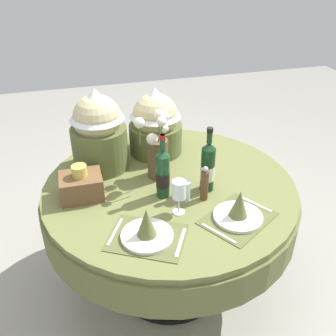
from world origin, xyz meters
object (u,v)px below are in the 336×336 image
Objects in this scene: wine_bottle_left at (208,167)px; wine_glass_left at (179,190)px; flower_vase at (157,149)px; gift_tub_back_centre at (155,120)px; place_setting_left at (147,230)px; tumbler_near_left at (185,190)px; woven_basket_side_left at (81,185)px; wine_bottle_right at (163,173)px; pepper_mill at (205,184)px; dining_table at (170,203)px; place_setting_right at (239,211)px; gift_tub_back_left at (98,127)px.

wine_glass_left is at bearing -142.62° from wine_bottle_left.
flower_vase reaches higher than wine_glass_left.
place_setting_left is at bearing -106.60° from gift_tub_back_centre.
woven_basket_side_left reaches higher than tumbler_near_left.
woven_basket_side_left is (-0.49, -0.38, -0.15)m from gift_tub_back_centre.
wine_bottle_right is 0.43m from woven_basket_side_left.
pepper_mill is 0.60m from gift_tub_back_centre.
dining_table is 0.25m from tumbler_near_left.
place_setting_left is (-0.22, -0.40, 0.19)m from dining_table.
gift_tub_back_centre is at bearing 37.70° from woven_basket_side_left.
place_setting_left is 0.54m from flower_vase.
place_setting_left is at bearing -177.82° from place_setting_right.
flower_vase is 0.36m from gift_tub_back_left.
dining_table is 2.94× the size of gift_tub_back_left.
gift_tub_back_centre is at bearing 86.24° from wine_glass_left.
gift_tub_back_left reaches higher than pepper_mill.
place_setting_left is 0.73m from gift_tub_back_left.
wine_bottle_left is at bearing 20.95° from tumbler_near_left.
gift_tub_back_centre is (0.04, 0.65, 0.09)m from wine_glass_left.
place_setting_right is 2.17× the size of pepper_mill.
wine_bottle_right is at bearing 136.59° from place_setting_right.
gift_tub_back_centre is 0.64m from woven_basket_side_left.
gift_tub_back_centre reaches higher than wine_glass_left.
gift_tub_back_centre reaches higher than place_setting_left.
tumbler_near_left is at bearing -30.68° from wine_bottle_right.
wine_bottle_left is at bearing -30.03° from dining_table.
wine_bottle_right is 0.84× the size of gift_tub_back_centre.
woven_basket_side_left is at bearing 165.57° from wine_bottle_right.
place_setting_left is 0.45m from place_setting_right.
wine_bottle_left is 0.67m from woven_basket_side_left.
place_setting_right is at bearing -59.41° from flower_vase.
wine_glass_left is at bearing 154.75° from place_setting_right.
woven_basket_side_left reaches higher than dining_table.
flower_vase is (0.17, 0.49, 0.13)m from place_setting_left.
woven_basket_side_left is at bearing 170.45° from wine_bottle_left.
wine_bottle_left is 0.52m from gift_tub_back_centre.
gift_tub_back_left is (-0.29, 0.20, 0.08)m from flower_vase.
flower_vase is 1.90× the size of woven_basket_side_left.
wine_bottle_left is at bearing -41.17° from flower_vase.
gift_tub_back_left is (-0.52, 0.39, 0.11)m from wine_bottle_left.
tumbler_near_left is at bearing -17.90° from woven_basket_side_left.
wine_glass_left is 0.65m from gift_tub_back_centre.
gift_tub_back_left reaches higher than wine_bottle_left.
pepper_mill is 0.46× the size of gift_tub_back_centre.
wine_bottle_right is at bearing -123.02° from dining_table.
dining_table is 13.31× the size of tumbler_near_left.
dining_table is at bearing 61.43° from place_setting_left.
gift_tub_back_left reaches higher than dining_table.
gift_tub_back_left is at bearing 134.83° from pepper_mill.
gift_tub_back_centre reaches higher than pepper_mill.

